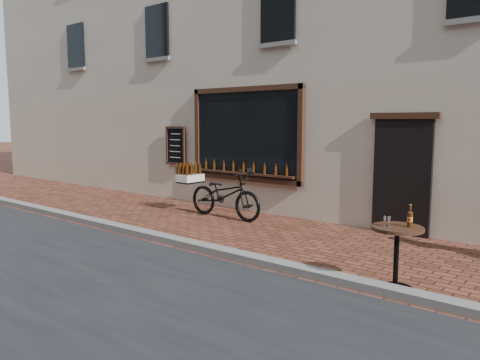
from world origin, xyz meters
The scene contains 5 objects.
ground centered at (0.00, 0.00, 0.00)m, with size 90.00×90.00×0.00m, color #4D2718.
kerb centered at (0.00, 0.20, 0.06)m, with size 90.00×0.25×0.12m, color slate.
shop_building centered at (0.00, 6.50, 5.00)m, with size 28.00×6.20×10.00m.
cargo_bicycle centered at (-1.74, 2.48, 0.54)m, with size 2.38×0.72×1.13m.
bistro_table centered at (2.97, 0.43, 0.60)m, with size 0.65×0.65×1.12m.
Camera 1 is at (5.07, -5.32, 2.16)m, focal length 35.00 mm.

